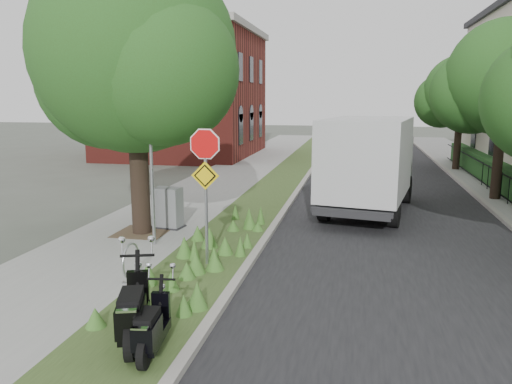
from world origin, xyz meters
TOP-DOWN VIEW (x-y plane):
  - ground at (0.00, 0.00)m, footprint 120.00×120.00m
  - sidewalk_near at (-4.25, 10.00)m, footprint 3.50×60.00m
  - verge at (-1.50, 10.00)m, footprint 2.00×60.00m
  - kerb_near at (-0.50, 10.00)m, footprint 0.20×60.00m
  - road at (3.00, 10.00)m, footprint 7.00×60.00m
  - kerb_far at (6.50, 10.00)m, footprint 0.20×60.00m
  - street_tree_main at (-4.08, 2.86)m, footprint 6.21×5.54m
  - bare_post at (-3.20, 1.80)m, footprint 0.08×0.08m
  - bike_hoop at (-2.70, -0.60)m, footprint 0.06×0.78m
  - sign_assembly at (-1.40, 0.58)m, footprint 0.94×0.08m
  - fence_far at (7.20, 10.00)m, footprint 0.04×24.00m
  - brick_building at (-9.50, 22.00)m, footprint 9.40×10.40m
  - far_tree_b at (6.94, 10.05)m, footprint 4.83×4.31m
  - far_tree_c at (6.94, 18.04)m, footprint 4.37×3.89m
  - scooter_near at (-1.37, -3.29)m, footprint 0.80×1.85m
  - scooter_far at (-0.98, -3.54)m, footprint 0.44×1.53m
  - box_truck at (2.27, 7.09)m, footprint 3.37×6.37m
  - utility_cabinet at (-3.49, 3.50)m, footprint 0.95×0.70m

SIDE VIEW (x-z plane):
  - ground at x=0.00m, z-range 0.00..0.00m
  - road at x=3.00m, z-range 0.00..0.01m
  - sidewalk_near at x=-4.25m, z-range 0.00..0.12m
  - verge at x=-1.50m, z-range 0.00..0.12m
  - kerb_near at x=-0.50m, z-range 0.00..0.13m
  - kerb_far at x=6.50m, z-range 0.00..0.13m
  - scooter_far at x=-0.98m, z-range 0.11..0.84m
  - bike_hoop at x=-2.70m, z-range 0.11..0.88m
  - scooter_near at x=-1.37m, z-range 0.11..1.02m
  - fence_far at x=7.20m, z-range 0.17..1.17m
  - utility_cabinet at x=-3.49m, z-range 0.10..1.27m
  - box_truck at x=2.27m, z-range 0.41..3.15m
  - bare_post at x=-3.20m, z-range 0.12..4.12m
  - sign_assembly at x=-1.40m, z-range 0.72..3.94m
  - far_tree_c at x=6.94m, z-range 0.99..6.92m
  - brick_building at x=-9.50m, z-range 0.06..8.36m
  - far_tree_b at x=6.94m, z-range 1.09..7.65m
  - street_tree_main at x=-4.08m, z-range 0.97..8.63m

